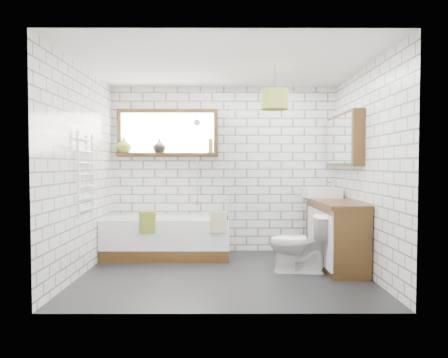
{
  "coord_description": "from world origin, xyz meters",
  "views": [
    {
      "loc": [
        -0.01,
        -4.79,
        1.32
      ],
      "look_at": [
        0.0,
        0.25,
        1.14
      ],
      "focal_mm": 32.0,
      "sensor_mm": 36.0,
      "label": 1
    }
  ],
  "objects_px": {
    "vanity": "(335,233)",
    "toilet": "(299,243)",
    "bathtub": "(168,237)",
    "pendant": "(275,100)",
    "basin": "(322,192)"
  },
  "relations": [
    {
      "from": "vanity",
      "to": "toilet",
      "type": "bearing_deg",
      "value": -147.03
    },
    {
      "from": "bathtub",
      "to": "pendant",
      "type": "xyz_separation_m",
      "value": [
        1.42,
        -0.9,
        1.81
      ]
    },
    {
      "from": "basin",
      "to": "toilet",
      "type": "distance_m",
      "value": 1.11
    },
    {
      "from": "vanity",
      "to": "pendant",
      "type": "xyz_separation_m",
      "value": [
        -0.85,
        -0.4,
        1.67
      ]
    },
    {
      "from": "vanity",
      "to": "toilet",
      "type": "relative_size",
      "value": 2.06
    },
    {
      "from": "vanity",
      "to": "basin",
      "type": "bearing_deg",
      "value": 97.19
    },
    {
      "from": "basin",
      "to": "pendant",
      "type": "bearing_deg",
      "value": -131.97
    },
    {
      "from": "vanity",
      "to": "pendant",
      "type": "distance_m",
      "value": 1.92
    },
    {
      "from": "bathtub",
      "to": "vanity",
      "type": "distance_m",
      "value": 2.33
    },
    {
      "from": "bathtub",
      "to": "toilet",
      "type": "relative_size",
      "value": 2.44
    },
    {
      "from": "bathtub",
      "to": "pendant",
      "type": "bearing_deg",
      "value": -32.3
    },
    {
      "from": "pendant",
      "to": "toilet",
      "type": "bearing_deg",
      "value": 9.69
    },
    {
      "from": "toilet",
      "to": "pendant",
      "type": "relative_size",
      "value": 2.25
    },
    {
      "from": "bathtub",
      "to": "vanity",
      "type": "relative_size",
      "value": 1.18
    },
    {
      "from": "vanity",
      "to": "toilet",
      "type": "height_order",
      "value": "vanity"
    }
  ]
}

